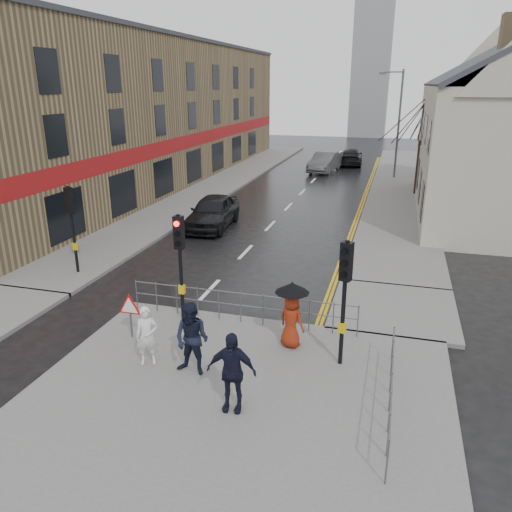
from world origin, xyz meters
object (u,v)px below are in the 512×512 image
Objects in this scene: pedestrian_with_umbrella at (292,311)px; car_mid at (325,162)px; pedestrian_b at (192,339)px; pedestrian_d at (231,372)px; car_parked at (213,212)px; pedestrian_a at (147,336)px.

pedestrian_with_umbrella is 0.38× the size of car_mid.
pedestrian_b is 1.82m from pedestrian_d.
car_parked is (-5.89, 14.55, -0.26)m from pedestrian_d.
pedestrian_with_umbrella is at bearing 50.54° from pedestrian_b.
car_parked is at bearing 106.70° from pedestrian_d.
pedestrian_with_umbrella is at bearing -75.40° from car_mid.
pedestrian_with_umbrella reaches higher than pedestrian_a.
pedestrian_with_umbrella is 13.15m from car_parked.
pedestrian_b is 0.39× the size of car_mid.
pedestrian_a is 0.84× the size of pedestrian_d.
car_parked is (-3.16, 13.29, -0.11)m from pedestrian_a.
pedestrian_d is 0.39× the size of car_parked.
pedestrian_a is 0.32× the size of car_mid.
pedestrian_b is at bearing 135.91° from pedestrian_d.
pedestrian_a reaches higher than car_mid.
pedestrian_d is at bearing -71.08° from car_parked.
pedestrian_d reaches higher than car_parked.
car_mid is at bearing 77.69° from car_parked.
car_parked is at bearing -91.23° from car_mid.
pedestrian_b reaches higher than pedestrian_d.
pedestrian_b is 1.00× the size of pedestrian_d.
pedestrian_a is 1.32m from pedestrian_b.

